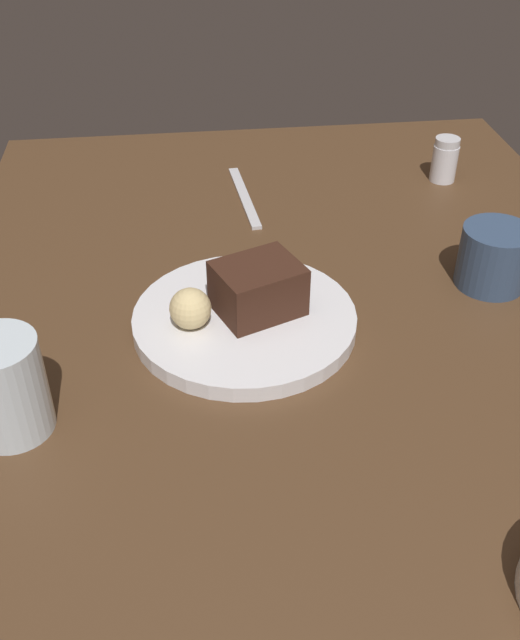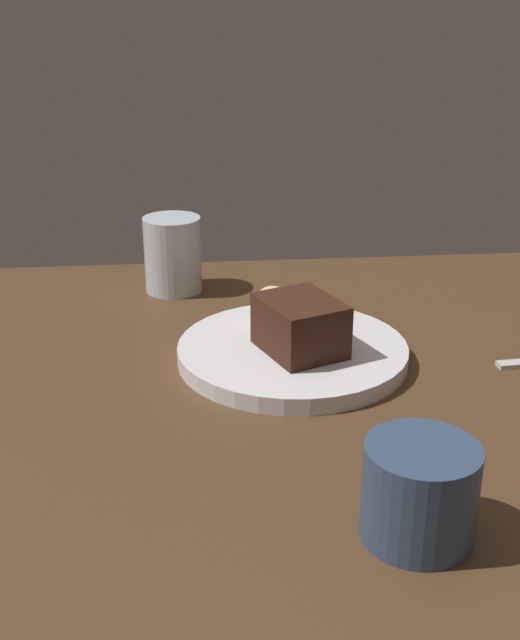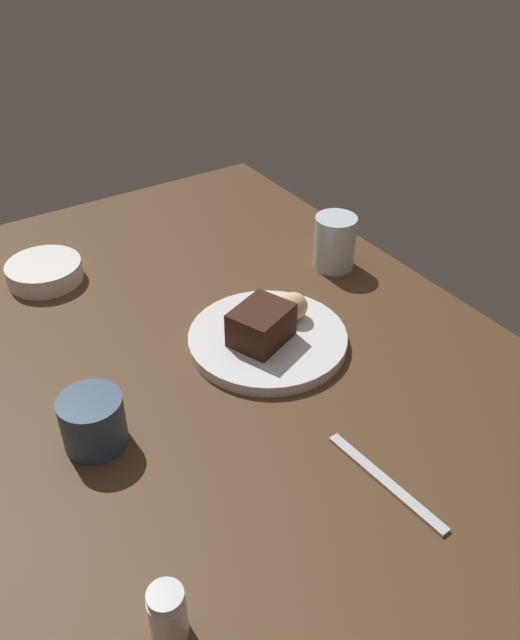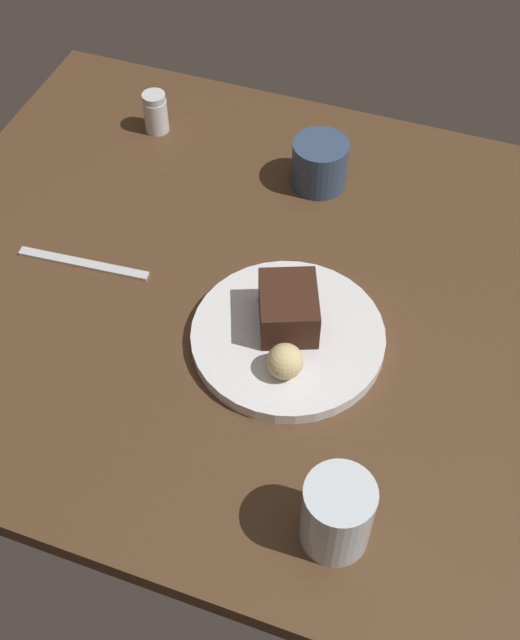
% 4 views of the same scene
% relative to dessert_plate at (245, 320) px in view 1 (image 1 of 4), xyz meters
% --- Properties ---
extents(dining_table, '(1.20, 0.84, 0.03)m').
position_rel_dessert_plate_xyz_m(dining_table, '(-0.03, -0.07, -0.02)').
color(dining_table, '#4C331E').
rests_on(dining_table, ground).
extents(dessert_plate, '(0.25, 0.25, 0.02)m').
position_rel_dessert_plate_xyz_m(dessert_plate, '(0.00, 0.00, 0.00)').
color(dessert_plate, silver).
rests_on(dessert_plate, dining_table).
extents(chocolate_cake_slice, '(0.10, 0.11, 0.06)m').
position_rel_dessert_plate_xyz_m(chocolate_cake_slice, '(0.01, -0.02, 0.04)').
color(chocolate_cake_slice, '#381E14').
rests_on(chocolate_cake_slice, dessert_plate).
extents(bread_roll, '(0.05, 0.05, 0.05)m').
position_rel_dessert_plate_xyz_m(bread_roll, '(-0.02, 0.06, 0.03)').
color(bread_roll, '#DBC184').
rests_on(bread_roll, dessert_plate).
extents(salt_shaker, '(0.04, 0.04, 0.07)m').
position_rel_dessert_plate_xyz_m(salt_shaker, '(0.33, -0.34, 0.02)').
color(salt_shaker, silver).
rests_on(salt_shaker, dining_table).
extents(water_glass, '(0.08, 0.08, 0.10)m').
position_rel_dessert_plate_xyz_m(water_glass, '(-0.13, 0.23, 0.04)').
color(water_glass, silver).
rests_on(water_glass, dining_table).
extents(coffee_cup, '(0.08, 0.08, 0.07)m').
position_rel_dessert_plate_xyz_m(coffee_cup, '(0.05, -0.30, 0.03)').
color(coffee_cup, '#334766').
rests_on(coffee_cup, dining_table).
extents(butter_knife, '(0.19, 0.03, 0.01)m').
position_rel_dessert_plate_xyz_m(butter_knife, '(0.31, -0.03, -0.01)').
color(butter_knife, silver).
rests_on(butter_knife, dining_table).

